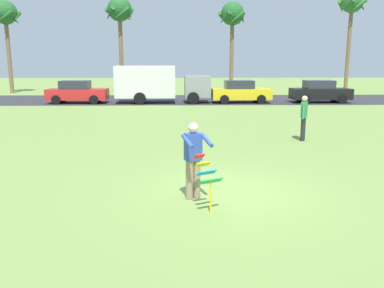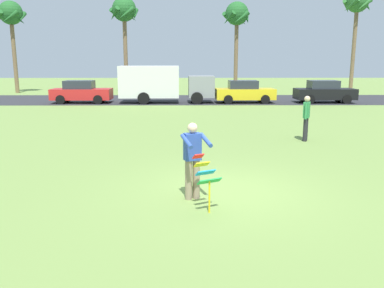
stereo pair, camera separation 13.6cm
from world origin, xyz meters
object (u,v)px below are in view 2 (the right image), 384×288
object	(u,v)px
person_kite_flyer	(193,158)
parked_car_black	(324,92)
kite_held	(206,174)
parked_truck_grey_van	(161,83)
palm_tree_far_left	(357,6)
parked_car_red	(81,92)
palm_tree_right_near	(124,14)
palm_tree_centre_far	(237,17)
person_walker_near	(306,117)
parked_car_yellow	(244,92)
palm_tree_left_near	(11,17)

from	to	relation	value
person_kite_flyer	parked_car_black	bearing A→B (deg)	64.64
person_kite_flyer	kite_held	xyz separation A→B (m)	(0.25, -0.70, -0.18)
parked_truck_grey_van	palm_tree_far_left	xyz separation A→B (m)	(17.58, 9.95, 6.50)
parked_car_red	parked_truck_grey_van	bearing A→B (deg)	0.01
palm_tree_right_near	palm_tree_centre_far	size ratio (longest dim) A/B	1.03
parked_truck_grey_van	palm_tree_far_left	size ratio (longest dim) A/B	0.72
palm_tree_centre_far	person_walker_near	distance (m)	23.91
parked_car_black	palm_tree_centre_far	size ratio (longest dim) A/B	0.51
parked_car_yellow	palm_tree_centre_far	bearing A→B (deg)	87.46
person_kite_flyer	palm_tree_right_near	distance (m)	29.65
parked_car_black	parked_car_red	bearing A→B (deg)	180.00
parked_truck_grey_van	parked_car_black	xyz separation A→B (m)	(11.74, -0.00, -0.64)
person_kite_flyer	parked_truck_grey_van	size ratio (longest dim) A/B	0.26
kite_held	palm_tree_left_near	size ratio (longest dim) A/B	0.14
parked_car_red	palm_tree_centre_far	xyz separation A→B (m)	(12.10, 9.29, 6.04)
parked_car_red	parked_car_black	size ratio (longest dim) A/B	1.00
parked_truck_grey_van	palm_tree_right_near	distance (m)	10.42
kite_held	parked_car_black	size ratio (longest dim) A/B	0.27
parked_car_red	palm_tree_right_near	xyz separation A→B (m)	(2.05, 7.99, 6.23)
kite_held	palm_tree_left_near	bearing A→B (deg)	118.37
person_kite_flyer	palm_tree_far_left	world-z (taller)	palm_tree_far_left
parked_car_red	parked_truck_grey_van	size ratio (longest dim) A/B	0.62
parked_car_red	palm_tree_left_near	size ratio (longest dim) A/B	0.51
palm_tree_left_near	palm_tree_centre_far	distance (m)	20.40
parked_car_red	parked_car_yellow	distance (m)	11.69
parked_car_red	palm_tree_centre_far	distance (m)	16.41
kite_held	palm_tree_centre_far	bearing A→B (deg)	82.33
parked_car_yellow	palm_tree_far_left	size ratio (longest dim) A/B	0.45
parked_car_yellow	palm_tree_left_near	distance (m)	22.75
person_kite_flyer	parked_truck_grey_van	distance (m)	20.58
person_kite_flyer	person_walker_near	distance (m)	7.92
person_kite_flyer	parked_truck_grey_van	xyz separation A→B (m)	(-2.04, 20.47, 0.46)
person_kite_flyer	parked_car_black	xyz separation A→B (m)	(9.70, 20.47, -0.18)
parked_car_black	person_walker_near	bearing A→B (deg)	-110.90
parked_truck_grey_van	parked_car_yellow	xyz separation A→B (m)	(5.98, -0.00, -0.64)
parked_car_yellow	palm_tree_left_near	size ratio (longest dim) A/B	0.52
palm_tree_far_left	person_walker_near	world-z (taller)	palm_tree_far_left
parked_car_black	palm_tree_left_near	size ratio (longest dim) A/B	0.51
palm_tree_left_near	person_walker_near	distance (m)	31.25
palm_tree_left_near	parked_car_black	bearing A→B (deg)	-19.30
parked_truck_grey_van	palm_tree_right_near	size ratio (longest dim) A/B	0.80
parked_car_red	person_walker_near	size ratio (longest dim) A/B	2.43
kite_held	parked_car_red	world-z (taller)	parked_car_red
parked_car_black	palm_tree_left_near	world-z (taller)	palm_tree_left_near
kite_held	parked_truck_grey_van	world-z (taller)	parked_truck_grey_van
palm_tree_centre_far	palm_tree_right_near	bearing A→B (deg)	-172.64
palm_tree_left_near	palm_tree_right_near	distance (m)	10.40
palm_tree_right_near	palm_tree_centre_far	xyz separation A→B (m)	(10.05, 1.30, -0.19)
parked_car_black	palm_tree_right_near	bearing A→B (deg)	152.56
parked_car_yellow	palm_tree_right_near	world-z (taller)	palm_tree_right_near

